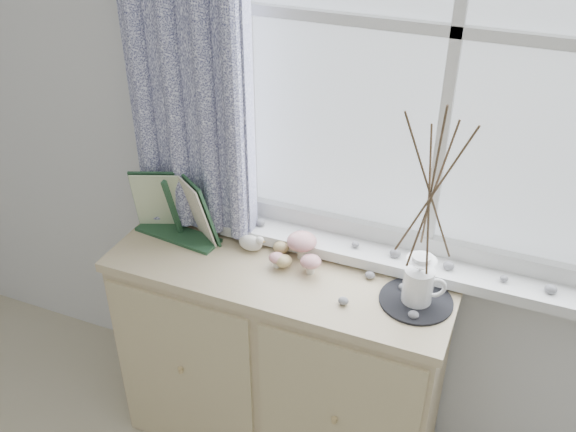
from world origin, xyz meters
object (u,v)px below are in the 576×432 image
object	(u,v)px
botanical_book	(171,210)
sideboard	(280,358)
toadstool_cluster	(301,248)
twig_pitcher	(431,189)

from	to	relation	value
botanical_book	sideboard	bearing A→B (deg)	5.68
sideboard	botanical_book	world-z (taller)	botanical_book
sideboard	toadstool_cluster	bearing A→B (deg)	49.26
sideboard	twig_pitcher	xyz separation A→B (m)	(0.47, 0.00, 0.84)
botanical_book	twig_pitcher	world-z (taller)	twig_pitcher
sideboard	toadstool_cluster	distance (m)	0.49
botanical_book	toadstool_cluster	distance (m)	0.48
twig_pitcher	botanical_book	bearing A→B (deg)	155.25
toadstool_cluster	sideboard	bearing A→B (deg)	-130.74
sideboard	toadstool_cluster	size ratio (longest dim) A/B	6.55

